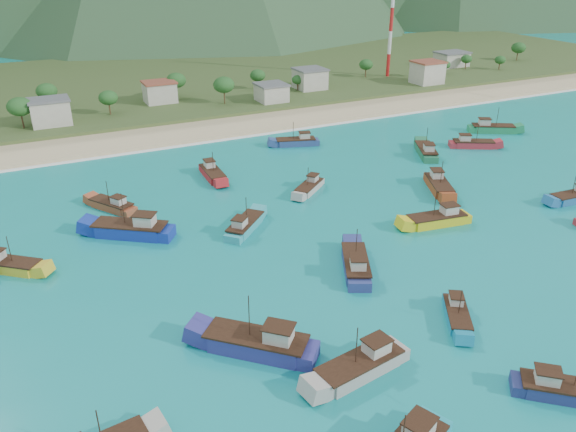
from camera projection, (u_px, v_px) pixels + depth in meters
name	position (u px, v px, depth m)	size (l,w,h in m)	color
ground	(385.00, 275.00, 79.62)	(600.00, 600.00, 0.00)	#0C778B
beach	(207.00, 130.00, 143.73)	(400.00, 18.00, 1.20)	beige
land	(150.00, 83.00, 193.24)	(400.00, 110.00, 2.40)	#385123
surf_line	(219.00, 140.00, 136.03)	(400.00, 2.50, 0.08)	white
village	(191.00, 92.00, 161.16)	(216.27, 28.03, 7.25)	beige
vegetation	(133.00, 96.00, 155.10)	(277.39, 26.12, 8.96)	#235623
radio_tower	(392.00, 8.00, 186.88)	(1.20, 1.20, 45.32)	red
boat_0	(356.00, 266.00, 80.42)	(8.06, 11.63, 6.69)	navy
boat_1	(132.00, 230.00, 90.17)	(13.05, 10.76, 7.80)	#152F99
boat_9	(457.00, 316.00, 70.02)	(6.72, 8.58, 5.06)	#117FA6
boat_10	(564.00, 391.00, 57.80)	(9.64, 8.80, 5.97)	navy
boat_12	(574.00, 198.00, 102.85)	(10.12, 3.64, 5.87)	#2165A0
boat_13	(112.00, 206.00, 99.56)	(7.55, 9.64, 5.68)	#9C4628
boat_16	(492.00, 129.00, 141.55)	(11.66, 8.71, 6.80)	#1C834F
boat_17	(309.00, 188.00, 107.24)	(8.82, 7.89, 5.42)	#B5ACA4
boat_18	(439.00, 186.00, 107.57)	(7.62, 11.45, 6.56)	#913919
boat_19	(297.00, 142.00, 132.14)	(10.74, 5.99, 6.09)	navy
boat_20	(245.00, 226.00, 92.15)	(9.37, 9.17, 5.98)	teal
boat_22	(9.00, 266.00, 80.66)	(9.73, 8.70, 5.98)	gold
boat_23	(438.00, 220.00, 94.06)	(11.43, 4.80, 6.55)	gold
boat_24	(212.00, 174.00, 113.47)	(3.46, 10.41, 6.08)	#B41E23
boat_26	(259.00, 344.00, 64.10)	(12.40, 11.94, 7.86)	navy
boat_28	(426.00, 152.00, 125.72)	(7.96, 11.38, 6.56)	#1D6642
boat_29	(361.00, 366.00, 61.01)	(11.88, 5.17, 6.79)	#A59D97
boat_33	(472.00, 144.00, 130.72)	(10.53, 7.63, 6.11)	#AA2832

